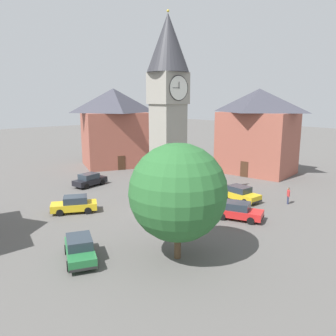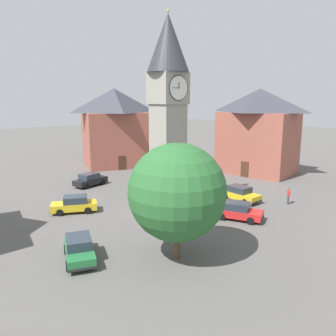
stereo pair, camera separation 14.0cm
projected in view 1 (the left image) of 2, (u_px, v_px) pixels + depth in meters
ground_plane at (168, 206)px, 33.18m from camera, size 200.00×200.00×0.00m
clock_tower at (168, 97)px, 31.06m from camera, size 3.86×3.86×17.96m
car_blue_kerb at (240, 194)px, 34.69m from camera, size 1.88×4.16×1.53m
car_silver_kerb at (190, 174)px, 43.34m from camera, size 2.65×4.42×1.53m
car_red_corner at (74, 204)px, 31.17m from camera, size 4.44×3.37×1.53m
car_white_side at (90, 180)px, 40.55m from camera, size 4.41×2.61×1.53m
car_black_far at (80, 249)px, 21.96m from camera, size 3.05×4.46×1.53m
car_green_alley at (238, 211)px, 29.37m from camera, size 3.27×4.45×1.53m
pedestrian at (288, 194)px, 33.59m from camera, size 0.44×0.40×1.69m
tree at (178, 192)px, 21.50m from camera, size 6.32×6.32×7.66m
building_shop_left at (114, 127)px, 52.16m from camera, size 11.70×10.95×11.80m
building_terrace_right at (257, 131)px, 46.81m from camera, size 9.03×11.22×11.63m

